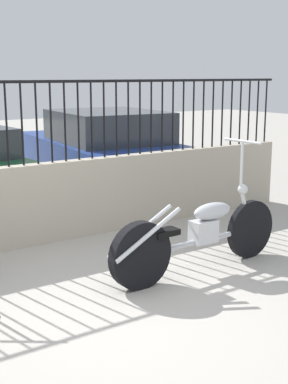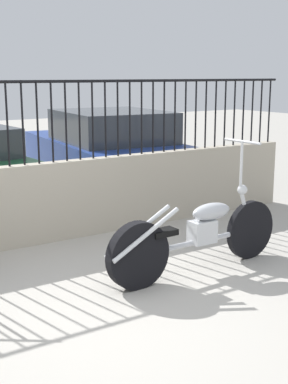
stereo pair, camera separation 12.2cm
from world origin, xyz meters
The scene contains 5 objects.
ground_plane centered at (0.00, 0.00, 0.00)m, with size 40.00×40.00×0.00m, color #ADA89E.
low_wall centered at (0.00, 2.28, 0.49)m, with size 8.64×0.18×0.99m.
fence_railing centered at (0.00, 2.28, 1.62)m, with size 8.64×0.04×0.99m.
motorcycle_silver centered at (1.24, 0.42, 0.40)m, with size 2.20×0.52×1.36m.
car_blue centered at (2.65, 4.64, 0.71)m, with size 2.30×4.46×1.41m.
Camera 1 is at (-2.14, -3.68, 2.04)m, focal length 50.00 mm.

